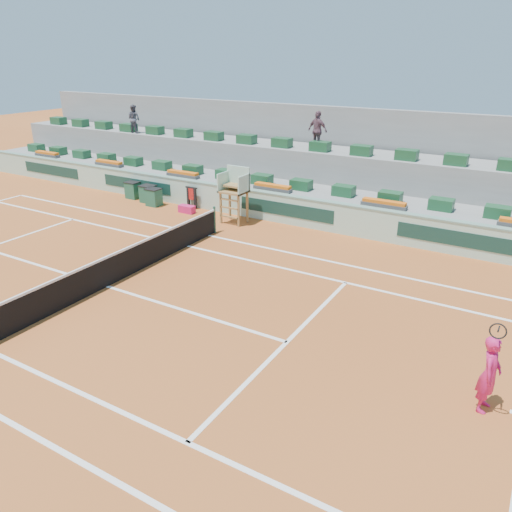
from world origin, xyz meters
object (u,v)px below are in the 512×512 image
object	(u,v)px
drink_cooler_a	(154,197)
umpire_chair	(235,187)
player_bag	(187,209)
tennis_player	(490,374)

from	to	relation	value
drink_cooler_a	umpire_chair	bearing A→B (deg)	-1.19
player_bag	drink_cooler_a	bearing A→B (deg)	177.03
umpire_chair	tennis_player	bearing A→B (deg)	-34.73
player_bag	drink_cooler_a	world-z (taller)	drink_cooler_a
player_bag	umpire_chair	world-z (taller)	umpire_chair
umpire_chair	player_bag	bearing A→B (deg)	-179.81
drink_cooler_a	player_bag	bearing A→B (deg)	-2.97
player_bag	drink_cooler_a	xyz separation A→B (m)	(-2.06, 0.11, 0.25)
umpire_chair	drink_cooler_a	bearing A→B (deg)	178.81
tennis_player	drink_cooler_a	bearing A→B (deg)	153.79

